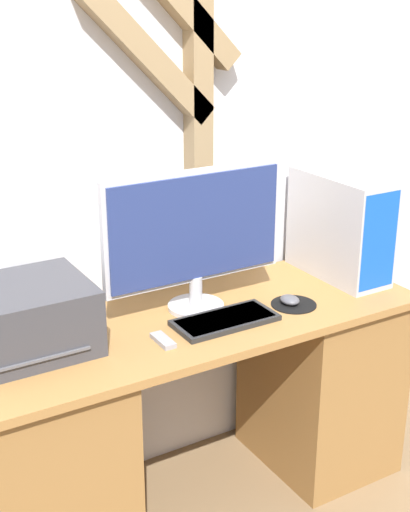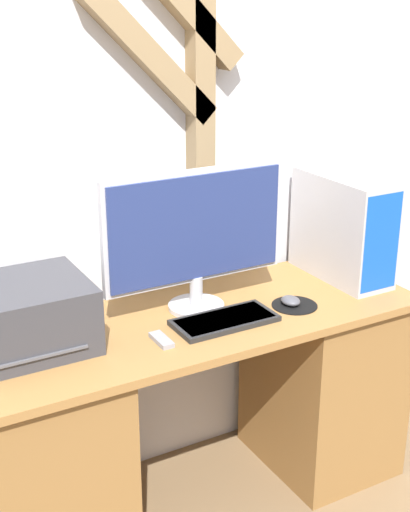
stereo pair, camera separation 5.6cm
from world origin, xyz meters
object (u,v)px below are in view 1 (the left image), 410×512
object	(u,v)px
keyboard	(225,320)
computer_tower	(340,226)
mouse	(290,300)
remote_control	(163,340)
monitor	(195,232)
printer	(25,318)

from	to	relation	value
keyboard	computer_tower	size ratio (longest dim) A/B	0.81
mouse	remote_control	xyz separation A→B (m)	(-0.53, -0.03, -0.01)
monitor	printer	size ratio (longest dim) A/B	1.72
keyboard	remote_control	world-z (taller)	keyboard
printer	computer_tower	bearing A→B (deg)	-0.67
remote_control	keyboard	bearing A→B (deg)	5.21
computer_tower	monitor	bearing A→B (deg)	179.01
monitor	printer	bearing A→B (deg)	179.66
keyboard	mouse	size ratio (longest dim) A/B	4.57
computer_tower	printer	size ratio (longest dim) A/B	1.10
monitor	mouse	world-z (taller)	monitor
keyboard	remote_control	xyz separation A→B (m)	(-0.25, -0.02, -0.00)
keyboard	computer_tower	distance (m)	0.67
computer_tower	printer	distance (m)	1.26
monitor	keyboard	distance (m)	0.32
monitor	remote_control	distance (m)	0.40
mouse	computer_tower	world-z (taller)	computer_tower
monitor	printer	xyz separation A→B (m)	(-0.61, 0.00, -0.18)
computer_tower	keyboard	bearing A→B (deg)	-166.84
computer_tower	printer	bearing A→B (deg)	179.33
mouse	remote_control	distance (m)	0.53
computer_tower	printer	xyz separation A→B (m)	(-1.26, 0.01, -0.10)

